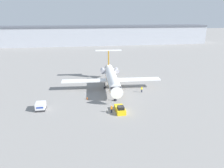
# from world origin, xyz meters

# --- Properties ---
(ground_plane) EXTENTS (600.00, 600.00, 0.00)m
(ground_plane) POSITION_xyz_m (0.00, 0.00, 0.00)
(ground_plane) COLOR gray
(terminal_building) EXTENTS (180.00, 16.80, 13.99)m
(terminal_building) POSITION_xyz_m (0.00, 120.00, 7.02)
(terminal_building) COLOR #9EA3AD
(terminal_building) RESTS_ON ground
(airplane_main) EXTENTS (29.79, 25.96, 10.04)m
(airplane_main) POSITION_xyz_m (0.90, 17.19, 3.45)
(airplane_main) COLOR white
(airplane_main) RESTS_ON ground
(pushback_tug) EXTENTS (2.00, 4.50, 1.80)m
(pushback_tug) POSITION_xyz_m (0.08, 0.49, 0.66)
(pushback_tug) COLOR yellow
(pushback_tug) RESTS_ON ground
(luggage_cart) EXTENTS (2.20, 2.88, 1.80)m
(luggage_cart) POSITION_xyz_m (-18.22, 4.74, 0.90)
(luggage_cart) COLOR #232326
(luggage_cart) RESTS_ON ground
(worker_near_tug) EXTENTS (0.40, 0.26, 1.84)m
(worker_near_tug) POSITION_xyz_m (-1.92, 0.38, 0.97)
(worker_near_tug) COLOR #232838
(worker_near_tug) RESTS_ON ground
(worker_by_wing) EXTENTS (0.40, 0.25, 1.79)m
(worker_by_wing) POSITION_xyz_m (8.99, 12.68, 0.94)
(worker_by_wing) COLOR #232838
(worker_by_wing) RESTS_ON ground
(traffic_cone_left) EXTENTS (0.59, 0.59, 0.74)m
(traffic_cone_left) POSITION_xyz_m (-7.01, 9.75, 0.35)
(traffic_cone_left) COLOR black
(traffic_cone_left) RESTS_ON ground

